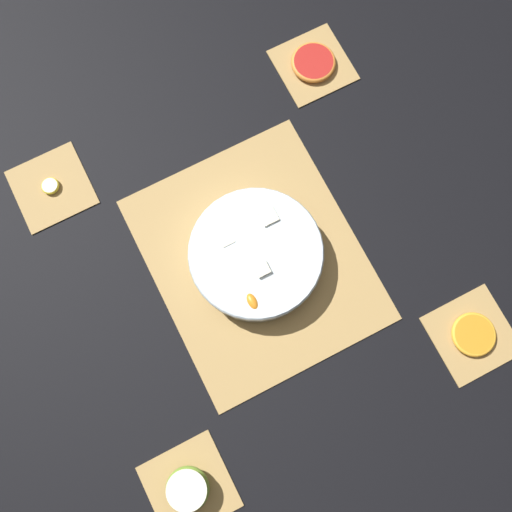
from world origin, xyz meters
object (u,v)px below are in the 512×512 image
fruit_salad_bowl (256,255)px  banana_coin_single (50,186)px  grapefruit_slice (313,62)px  apple_half (188,489)px  orange_slice_whole (474,334)px

fruit_salad_bowl → banana_coin_single: (0.32, 0.30, -0.03)m
grapefruit_slice → apple_half: bearing=136.9°
apple_half → orange_slice_whole: 0.59m
fruit_salad_bowl → grapefruit_slice: (0.32, -0.30, -0.03)m
banana_coin_single → fruit_salad_bowl: bearing=-136.9°
orange_slice_whole → grapefruit_slice: size_ratio=0.90×
orange_slice_whole → fruit_salad_bowl: bearing=43.1°
orange_slice_whole → banana_coin_single: 0.87m
fruit_salad_bowl → orange_slice_whole: fruit_salad_bowl is taller
fruit_salad_bowl → orange_slice_whole: 0.44m
apple_half → grapefruit_slice: bearing=-43.1°
apple_half → orange_slice_whole: apple_half is taller
apple_half → grapefruit_slice: size_ratio=0.83×
fruit_salad_bowl → apple_half: bearing=136.9°
apple_half → orange_slice_whole: (0.00, -0.59, -0.02)m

